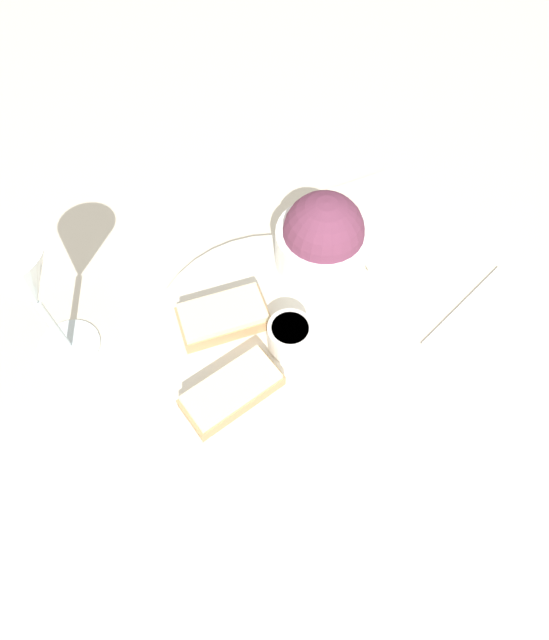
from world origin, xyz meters
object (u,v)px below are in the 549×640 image
Objects in this scene: cheese_toast_near at (223,317)px; fork at (464,305)px; cheese_toast_far at (232,391)px; salad_bowl at (323,239)px; sauce_ramekin at (290,335)px; napkin at (377,216)px; wine_glass at (23,283)px.

fork is at bearing -16.78° from cheese_toast_near.
cheese_toast_near is at bearing 163.22° from fork.
salad_bowl is at bearing 37.76° from cheese_toast_far.
sauce_ramekin reaches higher than cheese_toast_far.
salad_bowl is 0.20m from fork.
salad_bowl reaches higher than cheese_toast_far.
cheese_toast_near is 0.27m from napkin.
wine_glass is 1.14× the size of fork.
wine_glass is at bearing 138.05° from cheese_toast_far.
salad_bowl is at bearing 138.33° from fork.
cheese_toast_far reaches higher than fork.
cheese_toast_near is 0.09m from cheese_toast_far.
napkin is at bearing 98.76° from fork.
cheese_toast_near reaches higher than fork.
sauce_ramekin is 0.25m from napkin.
wine_glass reaches higher than salad_bowl.
fork is (0.47, -0.13, -0.13)m from wine_glass.
sauce_ramekin is at bearing -144.14° from napkin.
cheese_toast_near is (-0.06, 0.06, -0.01)m from sauce_ramekin.
napkin is at bearing 22.90° from salad_bowl.
wine_glass is at bearing 164.92° from cheese_toast_near.
napkin is (0.26, 0.09, -0.02)m from cheese_toast_near.
wine_glass is (-0.33, 0.01, 0.07)m from salad_bowl.
napkin is (0.28, 0.18, -0.02)m from cheese_toast_far.
salad_bowl is 0.13m from sauce_ramekin.
cheese_toast_near is at bearing -165.02° from salad_bowl.
cheese_toast_near is 0.69× the size of napkin.
sauce_ramekin is 0.33× the size of fork.
cheese_toast_far is 0.76× the size of napkin.
salad_bowl reaches higher than sauce_ramekin.
sauce_ramekin is 0.09m from cheese_toast_far.
sauce_ramekin reaches higher than cheese_toast_near.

